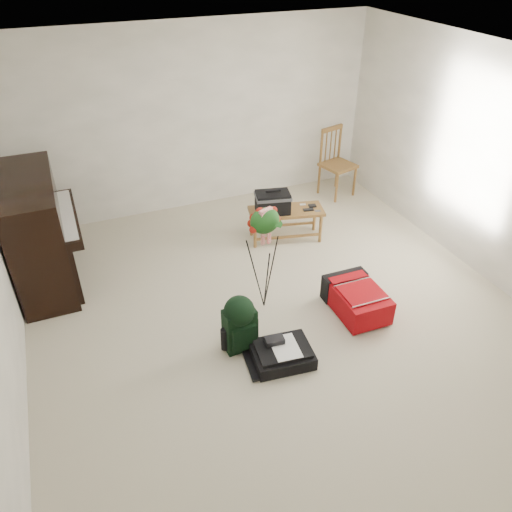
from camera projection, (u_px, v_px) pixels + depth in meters
name	position (u px, v px, depth m)	size (l,w,h in m)	color
floor	(279.00, 314.00, 5.28)	(5.00, 5.50, 0.01)	#BDB598
ceiling	(287.00, 69.00, 3.89)	(5.00, 5.50, 0.01)	white
wall_back	(197.00, 119.00, 6.70)	(5.00, 0.04, 2.50)	white
wall_right	(493.00, 168.00, 5.37)	(0.04, 5.50, 2.50)	white
piano	(40.00, 234.00, 5.49)	(0.71, 1.50, 1.25)	black
bench	(278.00, 206.00, 6.21)	(1.00, 0.58, 0.73)	olive
dining_chair	(337.00, 163.00, 7.37)	(0.53, 0.53, 1.01)	olive
red_suitcase	(354.00, 296.00, 5.28)	(0.49, 0.71, 0.30)	#AB0710
black_duffel	(282.00, 353.00, 4.69)	(0.60, 0.50, 0.23)	black
green_backpack	(240.00, 321.00, 4.69)	(0.31, 0.29, 0.60)	black
flower_stand	(264.00, 260.00, 5.07)	(0.50, 0.50, 1.23)	black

